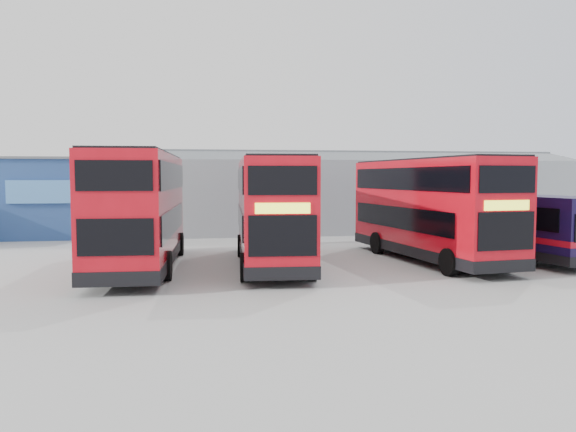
{
  "coord_description": "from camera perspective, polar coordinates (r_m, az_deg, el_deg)",
  "views": [
    {
      "loc": [
        -4.52,
        -21.7,
        3.9
      ],
      "look_at": [
        -0.55,
        3.68,
        2.1
      ],
      "focal_mm": 35.0,
      "sensor_mm": 36.0,
      "label": 1
    }
  ],
  "objects": [
    {
      "name": "ground_plane",
      "position": [
        22.51,
        2.85,
        -5.97
      ],
      "size": [
        120.0,
        120.0,
        0.0
      ],
      "primitive_type": "plane",
      "color": "#A3A49E",
      "rests_on": "ground"
    },
    {
      "name": "office_block",
      "position": [
        40.83,
        -22.32,
        1.85
      ],
      "size": [
        12.3,
        8.32,
        5.12
      ],
      "color": "navy",
      "rests_on": "ground"
    },
    {
      "name": "maintenance_shed",
      "position": [
        43.56,
        7.83,
        2.26
      ],
      "size": [
        30.5,
        12.0,
        5.89
      ],
      "color": "gray",
      "rests_on": "ground"
    },
    {
      "name": "double_decker_left",
      "position": [
        24.41,
        -14.74,
        0.43
      ],
      "size": [
        3.25,
        11.66,
        4.89
      ],
      "rotation": [
        0.0,
        0.0,
        3.11
      ],
      "color": "red",
      "rests_on": "ground"
    },
    {
      "name": "double_decker_centre",
      "position": [
        24.58,
        -1.75,
        0.35
      ],
      "size": [
        3.27,
        11.21,
        4.69
      ],
      "rotation": [
        0.0,
        0.0,
        -0.05
      ],
      "color": "red",
      "rests_on": "ground"
    },
    {
      "name": "double_decker_right",
      "position": [
        26.74,
        14.11,
        0.57
      ],
      "size": [
        4.0,
        11.4,
        4.73
      ],
      "rotation": [
        0.0,
        0.0,
        0.12
      ],
      "color": "red",
      "rests_on": "ground"
    },
    {
      "name": "single_decker_blue",
      "position": [
        29.57,
        20.97,
        -0.89
      ],
      "size": [
        4.26,
        11.49,
        3.05
      ],
      "rotation": [
        0.0,
        0.0,
        3.29
      ],
      "color": "#0F0B33",
      "rests_on": "ground"
    }
  ]
}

